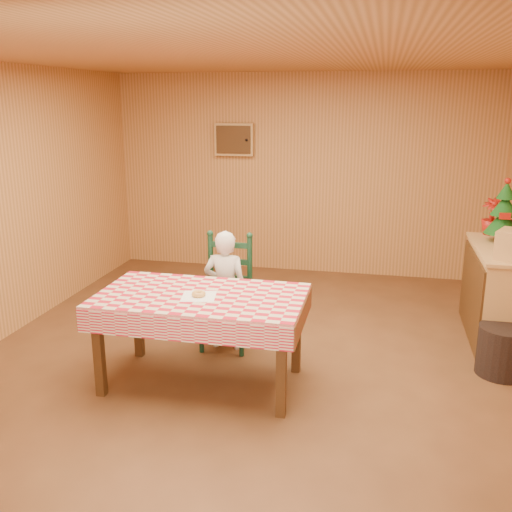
% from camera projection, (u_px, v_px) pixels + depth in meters
% --- Properties ---
extents(ground, '(6.00, 6.00, 0.00)m').
position_uv_depth(ground, '(251.00, 366.00, 5.01)').
color(ground, brown).
rests_on(ground, ground).
extents(cabin_walls, '(5.10, 6.05, 2.65)m').
position_uv_depth(cabin_walls, '(264.00, 151.00, 5.02)').
color(cabin_walls, '#BE8244').
rests_on(cabin_walls, ground).
extents(dining_table, '(1.66, 0.96, 0.77)m').
position_uv_depth(dining_table, '(201.00, 304.00, 4.54)').
color(dining_table, '#482B13').
rests_on(dining_table, ground).
extents(ladder_chair, '(0.44, 0.40, 1.08)m').
position_uv_depth(ladder_chair, '(227.00, 294.00, 5.33)').
color(ladder_chair, black).
rests_on(ladder_chair, ground).
extents(seated_child, '(0.41, 0.27, 1.12)m').
position_uv_depth(seated_child, '(226.00, 290.00, 5.26)').
color(seated_child, silver).
rests_on(seated_child, ground).
extents(napkin, '(0.30, 0.30, 0.00)m').
position_uv_depth(napkin, '(199.00, 296.00, 4.47)').
color(napkin, white).
rests_on(napkin, dining_table).
extents(donut, '(0.11, 0.11, 0.04)m').
position_uv_depth(donut, '(199.00, 294.00, 4.46)').
color(donut, gold).
rests_on(donut, napkin).
extents(shelf_unit, '(0.54, 1.24, 0.93)m').
position_uv_depth(shelf_unit, '(499.00, 295.00, 5.42)').
color(shelf_unit, tan).
rests_on(shelf_unit, ground).
extents(christmas_tree, '(0.34, 0.34, 0.62)m').
position_uv_depth(christmas_tree, '(504.00, 213.00, 5.45)').
color(christmas_tree, '#482B13').
rests_on(christmas_tree, shelf_unit).
extents(flower_arrangement, '(0.27, 0.27, 0.37)m').
position_uv_depth(flower_arrangement, '(492.00, 216.00, 5.77)').
color(flower_arrangement, maroon).
rests_on(flower_arrangement, shelf_unit).
extents(storage_bin, '(0.51, 0.51, 0.42)m').
position_uv_depth(storage_bin, '(503.00, 351.00, 4.81)').
color(storage_bin, black).
rests_on(storage_bin, ground).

